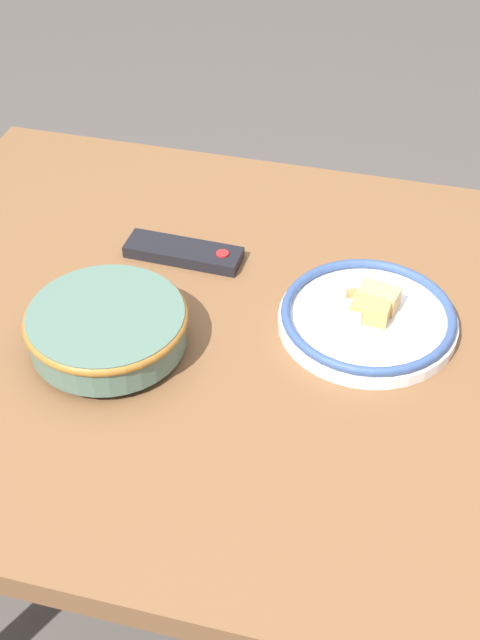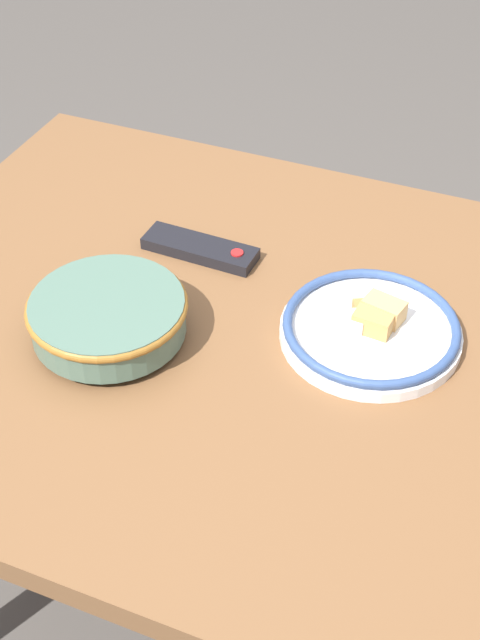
# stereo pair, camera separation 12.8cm
# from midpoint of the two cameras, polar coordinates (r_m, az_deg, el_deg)

# --- Properties ---
(ground_plane) EXTENTS (8.00, 8.00, 0.00)m
(ground_plane) POSITION_cam_midpoint_polar(r_m,az_deg,el_deg) (1.92, -2.28, -18.13)
(ground_plane) COLOR #4C4742
(dining_table) EXTENTS (1.17, 0.95, 0.77)m
(dining_table) POSITION_cam_midpoint_polar(r_m,az_deg,el_deg) (1.38, -3.02, -3.56)
(dining_table) COLOR brown
(dining_table) RESTS_ON ground_plane
(noodle_bowl) EXTENTS (0.23, 0.23, 0.07)m
(noodle_bowl) POSITION_cam_midpoint_polar(r_m,az_deg,el_deg) (1.28, -11.35, -0.59)
(noodle_bowl) COLOR #4C6B5B
(noodle_bowl) RESTS_ON dining_table
(food_plate) EXTENTS (0.26, 0.26, 0.05)m
(food_plate) POSITION_cam_midpoint_polar(r_m,az_deg,el_deg) (1.31, 5.44, 0.04)
(food_plate) COLOR white
(food_plate) RESTS_ON dining_table
(tv_remote) EXTENTS (0.19, 0.06, 0.02)m
(tv_remote) POSITION_cam_midpoint_polar(r_m,az_deg,el_deg) (1.45, -6.15, 4.23)
(tv_remote) COLOR black
(tv_remote) RESTS_ON dining_table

